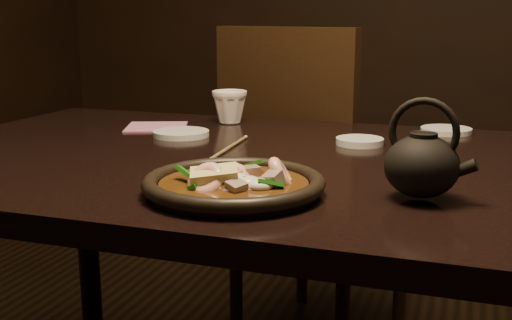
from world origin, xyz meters
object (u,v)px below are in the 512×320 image
(teapot, at_px, (422,163))
(table, at_px, (294,198))
(tea_cup, at_px, (230,106))
(chair, at_px, (309,181))
(plate, at_px, (234,185))

(teapot, bearing_deg, table, 146.25)
(table, bearing_deg, tea_cup, 127.55)
(table, xyz_separation_m, chair, (-0.14, 0.65, -0.14))
(plate, xyz_separation_m, teapot, (0.27, 0.06, 0.04))
(table, bearing_deg, chair, 101.79)
(chair, bearing_deg, tea_cup, 84.96)
(tea_cup, relative_size, teapot, 0.60)
(table, height_order, chair, chair)
(tea_cup, bearing_deg, teapot, -46.78)
(chair, bearing_deg, table, 120.01)
(chair, xyz_separation_m, plate, (0.11, -0.91, 0.23))
(chair, height_order, plate, chair)
(table, relative_size, tea_cup, 18.15)
(plate, distance_m, tea_cup, 0.66)
(teapot, bearing_deg, plate, -161.79)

